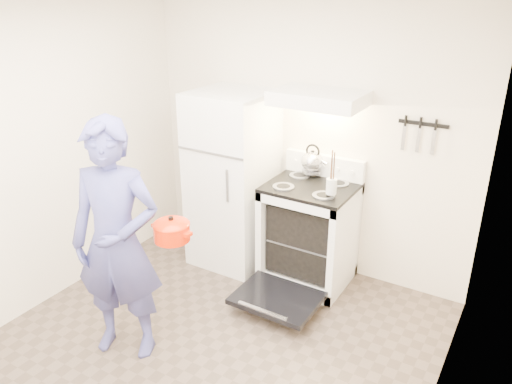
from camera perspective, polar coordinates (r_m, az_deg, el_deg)
floor at (r=3.93m, az=-7.27°, el=-18.76°), size 3.60×3.60×0.00m
back_wall at (r=4.68m, az=5.60°, el=5.98°), size 3.20×0.02×2.50m
refrigerator at (r=4.79m, az=-2.67°, el=1.42°), size 0.70×0.70×1.70m
stove_body at (r=4.61m, az=6.05°, el=-4.91°), size 0.76×0.65×0.92m
cooktop at (r=4.41m, az=6.30°, el=0.56°), size 0.76×0.65×0.03m
backsplash at (r=4.62m, az=7.86°, el=3.03°), size 0.76×0.07×0.20m
oven_door at (r=4.33m, az=2.41°, el=-12.02°), size 0.70×0.54×0.04m
oven_rack at (r=4.62m, az=6.04°, el=-5.13°), size 0.60×0.52×0.01m
range_hood at (r=4.25m, az=7.19°, el=10.60°), size 0.76×0.50×0.12m
knife_strip at (r=4.26m, az=18.59°, el=7.40°), size 0.40×0.02×0.03m
pizza_stone at (r=4.58m, az=6.82°, el=-5.26°), size 0.33×0.33×0.02m
tea_kettle at (r=4.58m, az=6.46°, el=3.62°), size 0.25×0.21×0.30m
utensil_jar at (r=4.16m, az=8.61°, el=0.65°), size 0.11×0.11×0.13m
person at (r=3.67m, az=-15.60°, el=-5.62°), size 0.77×0.64×1.81m
dutch_oven at (r=3.58m, az=-9.60°, el=-4.53°), size 0.33×0.26×0.22m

